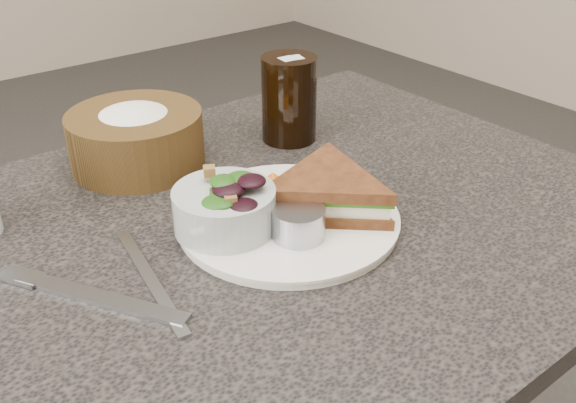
# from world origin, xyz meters

# --- Properties ---
(dinner_plate) EXTENTS (0.26, 0.26, 0.01)m
(dinner_plate) POSITION_xyz_m (0.06, -0.02, 0.76)
(dinner_plate) COLOR white
(dinner_plate) RESTS_ON dining_table
(sandwich) EXTENTS (0.25, 0.25, 0.05)m
(sandwich) POSITION_xyz_m (0.10, -0.04, 0.79)
(sandwich) COLOR brown
(sandwich) RESTS_ON dinner_plate
(salad_bowl) EXTENTS (0.15, 0.15, 0.07)m
(salad_bowl) POSITION_xyz_m (-0.02, 0.00, 0.80)
(salad_bowl) COLOR #A3AEA9
(salad_bowl) RESTS_ON dinner_plate
(dressing_ramekin) EXTENTS (0.08, 0.08, 0.04)m
(dressing_ramekin) POSITION_xyz_m (0.04, -0.07, 0.78)
(dressing_ramekin) COLOR #9FA2AD
(dressing_ramekin) RESTS_ON dinner_plate
(orange_wedge) EXTENTS (0.10, 0.10, 0.03)m
(orange_wedge) POSITION_xyz_m (0.07, 0.03, 0.78)
(orange_wedge) COLOR orange
(orange_wedge) RESTS_ON dinner_plate
(fork) EXTENTS (0.12, 0.18, 0.01)m
(fork) POSITION_xyz_m (-0.18, -0.02, 0.75)
(fork) COLOR gray
(fork) RESTS_ON dining_table
(knife) EXTENTS (0.05, 0.20, 0.00)m
(knife) POSITION_xyz_m (-0.13, -0.02, 0.75)
(knife) COLOR #9FA2A7
(knife) RESTS_ON dining_table
(bread_basket) EXTENTS (0.21, 0.21, 0.10)m
(bread_basket) POSITION_xyz_m (-0.01, 0.23, 0.80)
(bread_basket) COLOR #4D3719
(bread_basket) RESTS_ON dining_table
(cola_glass) EXTENTS (0.08, 0.08, 0.14)m
(cola_glass) POSITION_xyz_m (0.21, 0.17, 0.82)
(cola_glass) COLOR black
(cola_glass) RESTS_ON dining_table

